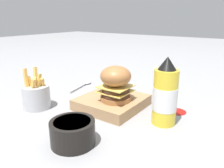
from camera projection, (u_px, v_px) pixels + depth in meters
ground_plane at (96, 105)px, 0.80m from camera, size 6.00×6.00×0.00m
serving_board at (112, 102)px, 0.78m from camera, size 0.22×0.21×0.04m
burger at (116, 83)px, 0.73m from camera, size 0.10×0.10×0.12m
ketchup_bottle at (165, 95)px, 0.64m from camera, size 0.07×0.07×0.21m
fries_basket at (36, 96)px, 0.77m from camera, size 0.10×0.10×0.15m
side_bowl at (73, 132)px, 0.55m from camera, size 0.11×0.11×0.06m
spoon at (85, 84)px, 1.04m from camera, size 0.17×0.06×0.01m
ketchup_puddle at (177, 111)px, 0.75m from camera, size 0.06×0.06×0.00m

